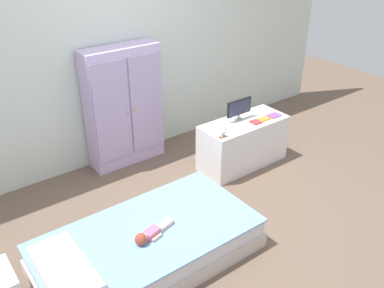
{
  "coord_description": "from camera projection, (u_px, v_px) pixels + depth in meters",
  "views": [
    {
      "loc": [
        -1.92,
        -2.38,
        2.48
      ],
      "look_at": [
        0.16,
        0.38,
        0.59
      ],
      "focal_mm": 38.72,
      "sensor_mm": 36.0,
      "label": 1
    }
  ],
  "objects": [
    {
      "name": "tv_stand",
      "position": [
        243.0,
        143.0,
        4.64
      ],
      "size": [
        1.01,
        0.43,
        0.53
      ],
      "primitive_type": "cube",
      "color": "white",
      "rests_on": "ground_plane"
    },
    {
      "name": "tv_monitor",
      "position": [
        239.0,
        108.0,
        4.48
      ],
      "size": [
        0.33,
        0.1,
        0.24
      ],
      "color": "#99999E",
      "rests_on": "tv_stand"
    },
    {
      "name": "pillow",
      "position": [
        64.0,
        268.0,
        2.91
      ],
      "size": [
        0.32,
        0.68,
        0.05
      ],
      "primitive_type": "cube",
      "color": "silver",
      "rests_on": "bed"
    },
    {
      "name": "rocking_horse_toy",
      "position": [
        224.0,
        133.0,
        4.16
      ],
      "size": [
        0.09,
        0.04,
        0.11
      ],
      "color": "#8E6642",
      "rests_on": "tv_stand"
    },
    {
      "name": "back_wall",
      "position": [
        112.0,
        41.0,
        4.33
      ],
      "size": [
        6.4,
        0.05,
        2.7
      ],
      "primitive_type": "cube",
      "color": "silver",
      "rests_on": "ground_plane"
    },
    {
      "name": "ground_plane",
      "position": [
        203.0,
        221.0,
        3.88
      ],
      "size": [
        10.0,
        10.0,
        0.02
      ],
      "primitive_type": "cube",
      "color": "brown"
    },
    {
      "name": "bed",
      "position": [
        148.0,
        246.0,
        3.36
      ],
      "size": [
        1.77,
        0.94,
        0.29
      ],
      "color": "beige",
      "rests_on": "ground_plane"
    },
    {
      "name": "wardrobe",
      "position": [
        124.0,
        107.0,
        4.52
      ],
      "size": [
        0.84,
        0.31,
        1.34
      ],
      "color": "silver",
      "rests_on": "ground_plane"
    },
    {
      "name": "doll",
      "position": [
        148.0,
        235.0,
        3.2
      ],
      "size": [
        0.39,
        0.17,
        0.1
      ],
      "color": "#D6668E",
      "rests_on": "bed"
    },
    {
      "name": "book_purple",
      "position": [
        274.0,
        115.0,
        4.63
      ],
      "size": [
        0.14,
        0.11,
        0.02
      ],
      "primitive_type": "cube",
      "color": "#8E51B2",
      "rests_on": "tv_stand"
    },
    {
      "name": "book_red",
      "position": [
        256.0,
        122.0,
        4.48
      ],
      "size": [
        0.11,
        0.11,
        0.01
      ],
      "primitive_type": "cube",
      "color": "#CC3838",
      "rests_on": "tv_stand"
    },
    {
      "name": "book_orange",
      "position": [
        264.0,
        119.0,
        4.54
      ],
      "size": [
        0.15,
        0.09,
        0.01
      ],
      "primitive_type": "cube",
      "color": "orange",
      "rests_on": "tv_stand"
    }
  ]
}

